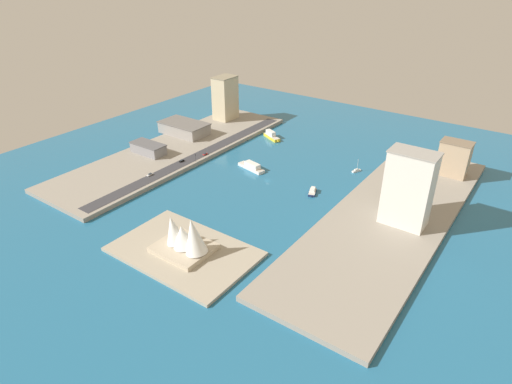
{
  "coord_description": "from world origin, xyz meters",
  "views": [
    {
      "loc": [
        -167.51,
        249.68,
        152.4
      ],
      "look_at": [
        -6.66,
        24.59,
        2.94
      ],
      "focal_mm": 30.61,
      "sensor_mm": 36.0,
      "label": 1
    }
  ],
  "objects_px": {
    "opera_landmark": "(185,238)",
    "pickup_red": "(205,154)",
    "office_block_beige": "(225,98)",
    "hotel_broad_white": "(408,189)",
    "patrol_launch_navy": "(312,192)",
    "traffic_light_waterfront": "(196,157)",
    "ferry_white_commuter": "(252,167)",
    "van_white": "(150,175)",
    "sailboat_small_white": "(357,171)",
    "apartment_midrise_tan": "(454,158)",
    "carpark_squat_concrete": "(184,128)",
    "warehouse_low_gray": "(148,148)",
    "ferry_yellow_fast": "(272,136)",
    "suv_black": "(182,161)"
  },
  "relations": [
    {
      "from": "warehouse_low_gray",
      "to": "suv_black",
      "type": "height_order",
      "value": "warehouse_low_gray"
    },
    {
      "from": "warehouse_low_gray",
      "to": "hotel_broad_white",
      "type": "relative_size",
      "value": 0.65
    },
    {
      "from": "traffic_light_waterfront",
      "to": "van_white",
      "type": "bearing_deg",
      "value": 74.85
    },
    {
      "from": "sailboat_small_white",
      "to": "apartment_midrise_tan",
      "type": "relative_size",
      "value": 0.41
    },
    {
      "from": "patrol_launch_navy",
      "to": "traffic_light_waterfront",
      "type": "relative_size",
      "value": 2.05
    },
    {
      "from": "ferry_yellow_fast",
      "to": "traffic_light_waterfront",
      "type": "height_order",
      "value": "traffic_light_waterfront"
    },
    {
      "from": "ferry_white_commuter",
      "to": "van_white",
      "type": "xyz_separation_m",
      "value": [
        53.06,
        60.62,
        1.83
      ]
    },
    {
      "from": "sailboat_small_white",
      "to": "apartment_midrise_tan",
      "type": "distance_m",
      "value": 72.92
    },
    {
      "from": "ferry_white_commuter",
      "to": "sailboat_small_white",
      "type": "bearing_deg",
      "value": -147.55
    },
    {
      "from": "office_block_beige",
      "to": "hotel_broad_white",
      "type": "relative_size",
      "value": 0.89
    },
    {
      "from": "apartment_midrise_tan",
      "to": "opera_landmark",
      "type": "height_order",
      "value": "apartment_midrise_tan"
    },
    {
      "from": "patrol_launch_navy",
      "to": "warehouse_low_gray",
      "type": "height_order",
      "value": "warehouse_low_gray"
    },
    {
      "from": "ferry_yellow_fast",
      "to": "warehouse_low_gray",
      "type": "height_order",
      "value": "warehouse_low_gray"
    },
    {
      "from": "suv_black",
      "to": "hotel_broad_white",
      "type": "bearing_deg",
      "value": -175.75
    },
    {
      "from": "ferry_white_commuter",
      "to": "apartment_midrise_tan",
      "type": "xyz_separation_m",
      "value": [
        -135.52,
        -76.76,
        14.54
      ]
    },
    {
      "from": "patrol_launch_navy",
      "to": "warehouse_low_gray",
      "type": "distance_m",
      "value": 149.36
    },
    {
      "from": "ferry_white_commuter",
      "to": "patrol_launch_navy",
      "type": "xyz_separation_m",
      "value": [
        -60.39,
        7.2,
        -1.06
      ]
    },
    {
      "from": "patrol_launch_navy",
      "to": "ferry_white_commuter",
      "type": "bearing_deg",
      "value": -6.79
    },
    {
      "from": "ferry_yellow_fast",
      "to": "carpark_squat_concrete",
      "type": "bearing_deg",
      "value": 32.13
    },
    {
      "from": "office_block_beige",
      "to": "apartment_midrise_tan",
      "type": "relative_size",
      "value": 1.61
    },
    {
      "from": "apartment_midrise_tan",
      "to": "van_white",
      "type": "relative_size",
      "value": 5.38
    },
    {
      "from": "hotel_broad_white",
      "to": "traffic_light_waterfront",
      "type": "distance_m",
      "value": 172.33
    },
    {
      "from": "opera_landmark",
      "to": "pickup_red",
      "type": "bearing_deg",
      "value": -53.29
    },
    {
      "from": "patrol_launch_navy",
      "to": "traffic_light_waterfront",
      "type": "height_order",
      "value": "traffic_light_waterfront"
    },
    {
      "from": "ferry_white_commuter",
      "to": "carpark_squat_concrete",
      "type": "height_order",
      "value": "carpark_squat_concrete"
    },
    {
      "from": "warehouse_low_gray",
      "to": "office_block_beige",
      "type": "bearing_deg",
      "value": -88.04
    },
    {
      "from": "ferry_white_commuter",
      "to": "pickup_red",
      "type": "xyz_separation_m",
      "value": [
        44.98,
        5.64,
        1.83
      ]
    },
    {
      "from": "sailboat_small_white",
      "to": "warehouse_low_gray",
      "type": "height_order",
      "value": "warehouse_low_gray"
    },
    {
      "from": "patrol_launch_navy",
      "to": "opera_landmark",
      "type": "bearing_deg",
      "value": 77.58
    },
    {
      "from": "carpark_squat_concrete",
      "to": "apartment_midrise_tan",
      "type": "relative_size",
      "value": 1.72
    },
    {
      "from": "ferry_yellow_fast",
      "to": "suv_black",
      "type": "bearing_deg",
      "value": 74.15
    },
    {
      "from": "patrol_launch_navy",
      "to": "apartment_midrise_tan",
      "type": "bearing_deg",
      "value": -131.82
    },
    {
      "from": "sailboat_small_white",
      "to": "carpark_squat_concrete",
      "type": "bearing_deg",
      "value": 8.07
    },
    {
      "from": "ferry_yellow_fast",
      "to": "van_white",
      "type": "bearing_deg",
      "value": 77.38
    },
    {
      "from": "sailboat_small_white",
      "to": "warehouse_low_gray",
      "type": "bearing_deg",
      "value": 25.77
    },
    {
      "from": "patrol_launch_navy",
      "to": "opera_landmark",
      "type": "relative_size",
      "value": 0.4
    },
    {
      "from": "patrol_launch_navy",
      "to": "hotel_broad_white",
      "type": "height_order",
      "value": "hotel_broad_white"
    },
    {
      "from": "patrol_launch_navy",
      "to": "office_block_beige",
      "type": "distance_m",
      "value": 175.55
    },
    {
      "from": "ferry_white_commuter",
      "to": "warehouse_low_gray",
      "type": "height_order",
      "value": "warehouse_low_gray"
    },
    {
      "from": "sailboat_small_white",
      "to": "ferry_white_commuter",
      "type": "bearing_deg",
      "value": 32.45
    },
    {
      "from": "apartment_midrise_tan",
      "to": "ferry_yellow_fast",
      "type": "bearing_deg",
      "value": 3.78
    },
    {
      "from": "carpark_squat_concrete",
      "to": "van_white",
      "type": "height_order",
      "value": "carpark_squat_concrete"
    },
    {
      "from": "sailboat_small_white",
      "to": "office_block_beige",
      "type": "height_order",
      "value": "office_block_beige"
    },
    {
      "from": "patrol_launch_navy",
      "to": "traffic_light_waterfront",
      "type": "xyz_separation_m",
      "value": [
        102.53,
        13.1,
        6.31
      ]
    },
    {
      "from": "van_white",
      "to": "opera_landmark",
      "type": "bearing_deg",
      "value": 148.73
    },
    {
      "from": "warehouse_low_gray",
      "to": "traffic_light_waterfront",
      "type": "relative_size",
      "value": 4.88
    },
    {
      "from": "sailboat_small_white",
      "to": "carpark_squat_concrete",
      "type": "distance_m",
      "value": 168.67
    },
    {
      "from": "van_white",
      "to": "traffic_light_waterfront",
      "type": "xyz_separation_m",
      "value": [
        -10.92,
        -40.32,
        3.42
      ]
    },
    {
      "from": "carpark_squat_concrete",
      "to": "pickup_red",
      "type": "relative_size",
      "value": 10.44
    },
    {
      "from": "office_block_beige",
      "to": "sailboat_small_white",
      "type": "bearing_deg",
      "value": 168.35
    }
  ]
}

